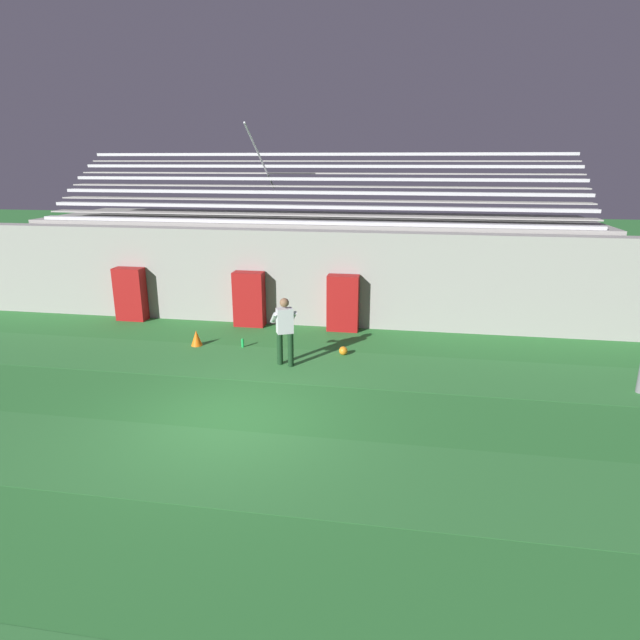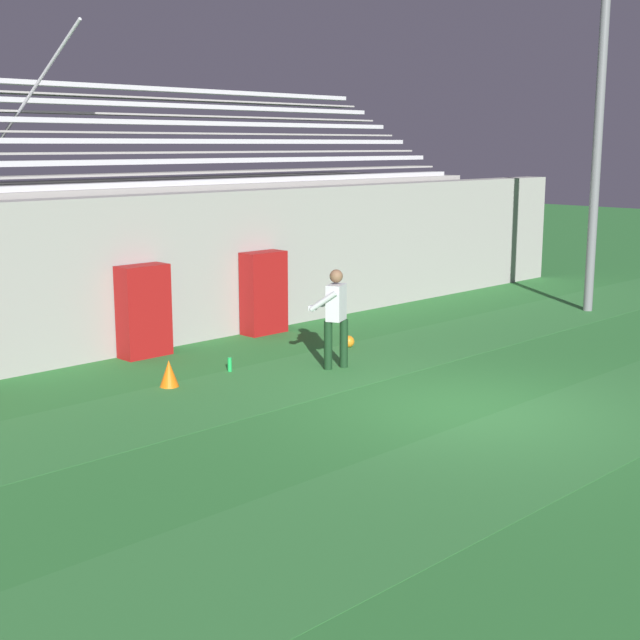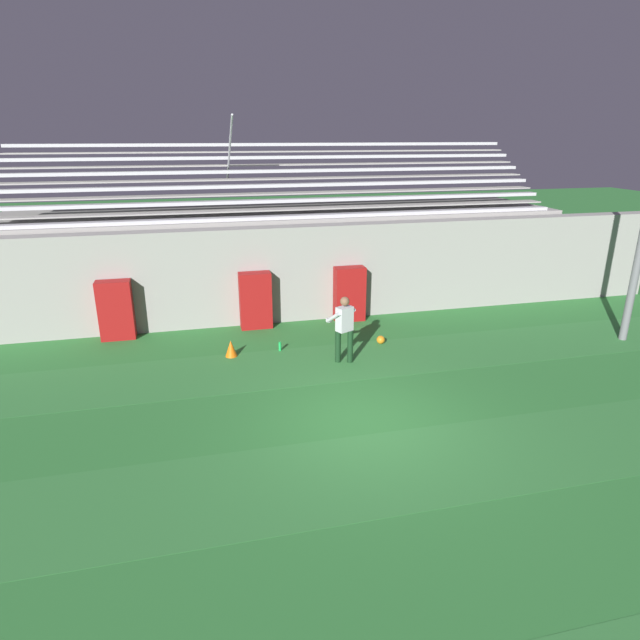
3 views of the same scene
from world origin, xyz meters
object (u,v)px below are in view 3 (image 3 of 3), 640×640
at_px(padding_pillar_gate_left, 255,300).
at_px(goalkeeper, 344,325).
at_px(soccer_ball, 381,340).
at_px(padding_pillar_far_left, 116,310).
at_px(water_bottle, 280,346).
at_px(traffic_cone, 231,348).
at_px(padding_pillar_gate_right, 349,294).

relative_size(padding_pillar_gate_left, goalkeeper, 0.97).
xyz_separation_m(padding_pillar_gate_left, goalkeeper, (1.77, -2.97, 0.14)).
bearing_deg(soccer_ball, padding_pillar_far_left, 163.28).
height_order(padding_pillar_gate_left, water_bottle, padding_pillar_gate_left).
xyz_separation_m(traffic_cone, water_bottle, (1.25, 0.07, -0.09)).
height_order(soccer_ball, traffic_cone, traffic_cone).
relative_size(goalkeeper, traffic_cone, 3.98).
xyz_separation_m(padding_pillar_gate_left, padding_pillar_far_left, (-3.77, 0.00, 0.00)).
xyz_separation_m(padding_pillar_gate_left, padding_pillar_gate_right, (2.79, 0.00, 0.00)).
bearing_deg(padding_pillar_gate_right, padding_pillar_far_left, 180.00).
bearing_deg(padding_pillar_gate_left, padding_pillar_gate_right, 0.00).
xyz_separation_m(padding_pillar_gate_right, traffic_cone, (-3.68, -1.98, -0.60)).
relative_size(padding_pillar_gate_right, soccer_ball, 7.39).
bearing_deg(padding_pillar_gate_left, padding_pillar_far_left, 180.00).
distance_m(padding_pillar_gate_left, water_bottle, 2.07).
height_order(padding_pillar_gate_left, padding_pillar_gate_right, same).
bearing_deg(padding_pillar_gate_right, water_bottle, -141.71).
bearing_deg(water_bottle, soccer_ball, -2.96).
relative_size(padding_pillar_gate_left, traffic_cone, 3.87).
bearing_deg(padding_pillar_gate_left, traffic_cone, -114.04).
distance_m(traffic_cone, water_bottle, 1.26).
bearing_deg(padding_pillar_far_left, traffic_cone, -34.49).
bearing_deg(padding_pillar_gate_right, soccer_ball, -82.45).
xyz_separation_m(padding_pillar_gate_right, goalkeeper, (-1.02, -2.97, 0.14)).
distance_m(padding_pillar_gate_left, padding_pillar_gate_right, 2.79).
height_order(goalkeeper, soccer_ball, goalkeeper).
height_order(padding_pillar_far_left, traffic_cone, padding_pillar_far_left).
bearing_deg(padding_pillar_gate_right, goalkeeper, -109.00).
bearing_deg(soccer_ball, padding_pillar_gate_right, 97.55).
bearing_deg(padding_pillar_gate_right, padding_pillar_gate_left, 180.00).
xyz_separation_m(soccer_ball, traffic_cone, (-3.95, 0.07, 0.10)).
bearing_deg(water_bottle, padding_pillar_far_left, 155.18).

